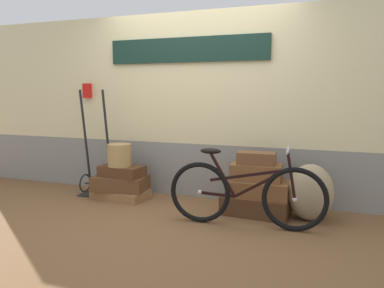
% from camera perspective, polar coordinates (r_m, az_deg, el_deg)
% --- Properties ---
extents(ground, '(9.65, 5.20, 0.06)m').
position_cam_1_polar(ground, '(4.40, -2.69, -10.74)').
color(ground, brown).
extents(station_building, '(7.65, 0.74, 2.36)m').
position_cam_1_polar(station_building, '(4.96, 1.18, 5.71)').
color(station_building, gray).
rests_on(station_building, ground).
extents(suitcase_0, '(0.75, 0.47, 0.11)m').
position_cam_1_polar(suitcase_0, '(5.07, -10.61, -7.34)').
color(suitcase_0, olive).
rests_on(suitcase_0, ground).
extents(suitcase_1, '(0.72, 0.48, 0.18)m').
position_cam_1_polar(suitcase_1, '(5.04, -10.62, -5.71)').
color(suitcase_1, brown).
rests_on(suitcase_1, suitcase_0).
extents(suitcase_2, '(0.58, 0.38, 0.14)m').
position_cam_1_polar(suitcase_2, '(4.99, -10.41, -3.98)').
color(suitcase_2, '#4C2D19').
rests_on(suitcase_2, suitcase_1).
extents(suitcase_3, '(0.77, 0.46, 0.21)m').
position_cam_1_polar(suitcase_3, '(4.40, 9.51, -9.01)').
color(suitcase_3, '#4C2D19').
rests_on(suitcase_3, ground).
extents(suitcase_4, '(0.64, 0.39, 0.18)m').
position_cam_1_polar(suitcase_4, '(4.35, 10.10, -6.57)').
color(suitcase_4, brown).
rests_on(suitcase_4, suitcase_3).
extents(suitcase_5, '(0.56, 0.34, 0.18)m').
position_cam_1_polar(suitcase_5, '(4.34, 9.58, -4.15)').
color(suitcase_5, brown).
rests_on(suitcase_5, suitcase_4).
extents(suitcase_6, '(0.43, 0.26, 0.13)m').
position_cam_1_polar(suitcase_6, '(4.30, 9.61, -2.10)').
color(suitcase_6, brown).
rests_on(suitcase_6, suitcase_5).
extents(wicker_basket, '(0.30, 0.30, 0.28)m').
position_cam_1_polar(wicker_basket, '(4.93, -10.77, -1.63)').
color(wicker_basket, '#A8844C').
rests_on(wicker_basket, suitcase_2).
extents(luggage_trolley, '(0.42, 0.35, 1.40)m').
position_cam_1_polar(luggage_trolley, '(5.28, -14.09, -3.55)').
color(luggage_trolley, black).
rests_on(luggage_trolley, ground).
extents(burlap_sack, '(0.48, 0.41, 0.61)m').
position_cam_1_polar(burlap_sack, '(4.29, 17.23, -6.90)').
color(burlap_sack, '#9E8966').
rests_on(burlap_sack, ground).
extents(bicycle, '(1.61, 0.46, 0.82)m').
position_cam_1_polar(bicycle, '(3.94, 7.94, -7.35)').
color(bicycle, black).
rests_on(bicycle, ground).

